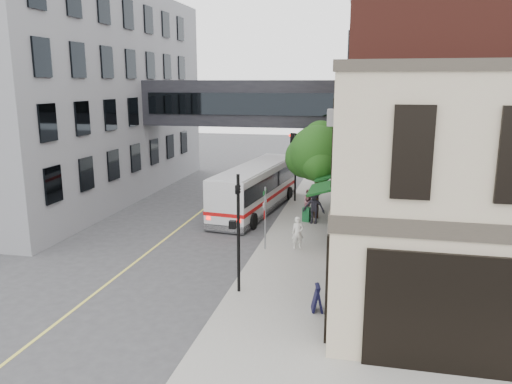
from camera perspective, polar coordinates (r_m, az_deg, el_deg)
The scene contains 17 objects.
ground at distance 17.69m, azimuth -4.92°, elevation -14.07°, with size 120.00×120.00×0.00m, color #38383A.
sidewalk_main at distance 30.24m, azimuth 6.66°, elevation -2.59°, with size 4.00×60.00×0.15m, color gray.
corner_building at distance 17.95m, azimuth 25.48°, elevation -0.60°, with size 10.19×8.12×8.45m.
brick_building at distance 30.52m, azimuth 22.51°, elevation 9.85°, with size 13.76×18.00×14.00m.
opposite_building at distance 37.99m, azimuth -23.01°, elevation 10.16°, with size 14.00×24.00×14.00m, color gray.
skyway_bridge at distance 34.02m, azimuth -0.88°, elevation 10.13°, with size 14.00×3.18×3.00m.
traffic_signal_near at distance 18.32m, azimuth -2.13°, elevation -3.08°, with size 0.44×0.22×4.60m.
traffic_signal_far at distance 32.72m, azimuth 4.31°, elevation 4.44°, with size 0.53×0.28×4.50m.
street_sign_pole at distance 23.30m, azimuth 1.04°, elevation -2.35°, with size 0.08×0.75×3.00m.
street_tree at distance 28.69m, azimuth 7.08°, elevation 4.41°, with size 3.80×3.20×5.60m.
lane_marking at distance 28.07m, azimuth -8.61°, elevation -3.99°, with size 0.12×40.00×0.01m, color #D8CC4C.
bus at distance 30.87m, azimuth 0.04°, elevation 0.68°, with size 3.57×10.69×2.82m.
pedestrian_a at distance 23.75m, azimuth 4.78°, elevation -4.66°, with size 0.56×0.37×1.53m, color white.
pedestrian_b at distance 29.86m, azimuth 6.04°, elevation -1.14°, with size 0.73×0.57×1.49m, color pink.
pedestrian_c at distance 27.89m, azimuth 6.63°, elevation -1.67°, with size 1.25×0.72×1.93m, color black.
newspaper_box at distance 28.36m, azimuth 5.80°, elevation -2.57°, with size 0.41×0.37×0.82m, color #155D2D.
sandwich_board at distance 17.68m, azimuth 7.03°, elevation -11.94°, with size 0.34×0.52×0.94m, color black.
Camera 1 is at (4.84, -15.07, 7.90)m, focal length 35.00 mm.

